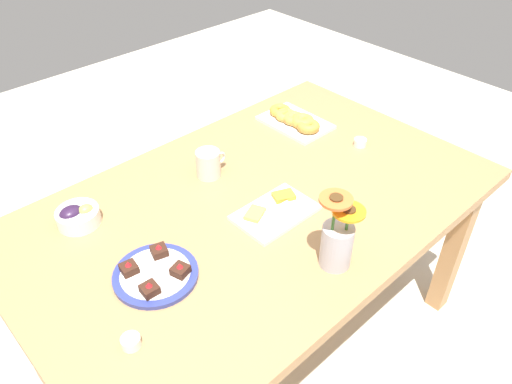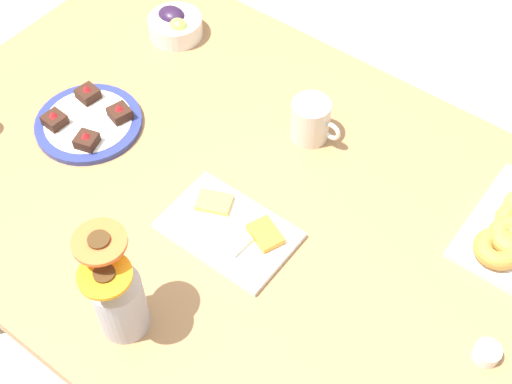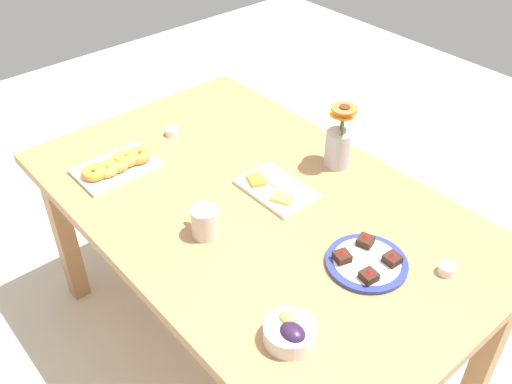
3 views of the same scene
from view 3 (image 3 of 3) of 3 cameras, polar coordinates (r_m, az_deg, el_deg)
name	(u,v)px [view 3 (image 3 of 3)]	position (r m, az deg, el deg)	size (l,w,h in m)	color
ground_plane	(256,342)	(2.42, 0.00, -14.76)	(6.00, 6.00, 0.00)	beige
dining_table	(256,221)	(1.94, 0.00, -2.92)	(1.60, 1.00, 0.74)	#A87A4C
coffee_mug	(205,221)	(1.74, -5.15, -2.96)	(0.12, 0.09, 0.10)	beige
grape_bowl	(290,332)	(1.47, 3.40, -13.83)	(0.13, 0.13, 0.07)	white
cheese_platter	(275,189)	(1.93, 1.95, 0.35)	(0.26, 0.17, 0.03)	white
croissant_platter	(117,165)	(2.07, -13.69, 2.68)	(0.19, 0.28, 0.05)	white
jam_cup_honey	(172,131)	(2.24, -8.42, 6.01)	(0.05, 0.05, 0.03)	white
jam_cup_berry	(447,269)	(1.72, 18.55, -7.32)	(0.05, 0.05, 0.03)	white
dessert_plate	(367,262)	(1.69, 11.00, -6.89)	(0.24, 0.24, 0.05)	navy
flower_vase	(338,144)	(2.03, 8.24, 4.74)	(0.12, 0.12, 0.25)	#B2B2BC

